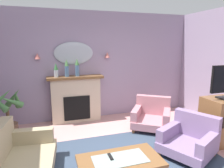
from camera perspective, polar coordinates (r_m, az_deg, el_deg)
wall_back at (r=5.27m, az=-4.81°, el=5.23°), size 6.26×0.10×2.75m
patterned_rug at (r=3.46m, az=5.72°, el=-22.47°), size 3.20×2.40×0.01m
fireplace at (r=5.11m, az=-10.21°, el=-4.31°), size 1.36×0.36×1.16m
mantel_vase_centre at (r=4.90m, az=-15.70°, el=3.86°), size 0.10×0.10×0.33m
mantel_vase_left at (r=4.91m, az=-12.81°, el=4.52°), size 0.10×0.10×0.42m
mantel_vase_right at (r=4.94m, az=-9.91°, el=4.74°), size 0.10×0.10×0.43m
wall_mirror at (r=5.07m, az=-10.88°, el=8.61°), size 0.96×0.06×0.56m
wall_sconce_left at (r=4.99m, az=-20.59°, el=7.49°), size 0.14×0.14×0.14m
wall_sconce_right at (r=5.20m, az=-1.36°, el=8.32°), size 0.14×0.14×0.14m
coffee_table at (r=2.84m, az=2.30°, el=-21.66°), size 1.10×0.60×0.45m
tv_remote at (r=2.83m, az=-0.45°, el=-20.10°), size 0.04×0.16×0.02m
armchair_beside_couch at (r=3.88m, az=21.34°, el=-14.24°), size 1.10×1.09×0.71m
armchair_in_corner at (r=4.79m, az=11.28°, el=-8.76°), size 1.13×1.13×0.71m
tv_cabinet at (r=4.59m, az=29.33°, el=-8.99°), size 0.80×0.57×0.90m
potted_plant_tall_palm at (r=4.65m, az=-27.68°, el=-7.39°), size 0.70×0.71×1.07m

